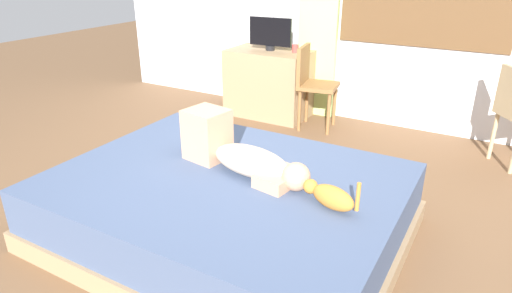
{
  "coord_description": "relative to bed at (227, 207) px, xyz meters",
  "views": [
    {
      "loc": [
        1.39,
        -2.13,
        1.7
      ],
      "look_at": [
        0.1,
        0.12,
        0.58
      ],
      "focal_mm": 31.24,
      "sensor_mm": 36.0,
      "label": 1
    }
  ],
  "objects": [
    {
      "name": "chair_by_desk",
      "position": [
        -0.34,
        2.12,
        0.3
      ],
      "size": [
        0.44,
        0.44,
        0.86
      ],
      "color": "brown",
      "rests_on": "ground"
    },
    {
      "name": "ground_plane",
      "position": [
        0.0,
        0.08,
        -0.21
      ],
      "size": [
        16.0,
        16.0,
        0.0
      ],
      "primitive_type": "plane",
      "color": "brown"
    },
    {
      "name": "desk",
      "position": [
        -0.92,
        2.27,
        0.16
      ],
      "size": [
        0.9,
        0.56,
        0.74
      ],
      "color": "#997A56",
      "rests_on": "ground"
    },
    {
      "name": "person_lying",
      "position": [
        0.02,
        0.13,
        0.33
      ],
      "size": [
        0.94,
        0.39,
        0.34
      ],
      "color": "#CCB299",
      "rests_on": "bed"
    },
    {
      "name": "cat",
      "position": [
        0.69,
        -0.02,
        0.28
      ],
      "size": [
        0.35,
        0.17,
        0.21
      ],
      "color": "#C67A2D",
      "rests_on": "bed"
    },
    {
      "name": "bed",
      "position": [
        0.0,
        0.0,
        0.0
      ],
      "size": [
        2.17,
        1.68,
        0.43
      ],
      "color": "#997A56",
      "rests_on": "ground"
    },
    {
      "name": "cup",
      "position": [
        -0.62,
        2.3,
        0.57
      ],
      "size": [
        0.07,
        0.07,
        0.08
      ],
      "primitive_type": "cylinder",
      "color": "#B23D38",
      "rests_on": "desk"
    },
    {
      "name": "tv_monitor",
      "position": [
        -0.91,
        2.27,
        0.71
      ],
      "size": [
        0.48,
        0.1,
        0.35
      ],
      "color": "black",
      "rests_on": "desk"
    }
  ]
}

